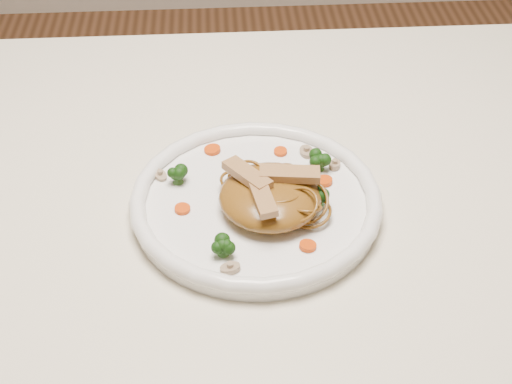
{
  "coord_description": "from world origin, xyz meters",
  "views": [
    {
      "loc": [
        -0.01,
        -0.74,
        1.36
      ],
      "look_at": [
        0.03,
        -0.05,
        0.78
      ],
      "focal_mm": 52.25,
      "sensor_mm": 36.0,
      "label": 1
    }
  ],
  "objects": [
    {
      "name": "mushroom_2",
      "position": [
        -0.09,
        -0.0,
        0.77
      ],
      "size": [
        0.03,
        0.03,
        0.01
      ],
      "primitive_type": "cylinder",
      "rotation": [
        0.0,
        0.0,
        -0.99
      ],
      "color": "tan",
      "rests_on": "plate"
    },
    {
      "name": "carrot_2",
      "position": [
        0.12,
        -0.03,
        0.77
      ],
      "size": [
        0.03,
        0.03,
        0.0
      ],
      "primitive_type": "cylinder",
      "rotation": [
        0.0,
        0.0,
        0.38
      ],
      "color": "#E24F08",
      "rests_on": "plate"
    },
    {
      "name": "carrot_0",
      "position": [
        0.07,
        0.04,
        0.77
      ],
      "size": [
        0.02,
        0.02,
        0.0
      ],
      "primitive_type": "cylinder",
      "rotation": [
        0.0,
        0.0,
        -0.37
      ],
      "color": "#E24F08",
      "rests_on": "plate"
    },
    {
      "name": "chicken_a",
      "position": [
        0.07,
        -0.06,
        0.81
      ],
      "size": [
        0.07,
        0.03,
        0.01
      ],
      "primitive_type": "cube",
      "rotation": [
        0.0,
        0.0,
        -0.08
      ],
      "color": "tan",
      "rests_on": "noodle_mound"
    },
    {
      "name": "carrot_4",
      "position": [
        0.08,
        -0.14,
        0.77
      ],
      "size": [
        0.03,
        0.03,
        0.0
      ],
      "primitive_type": "cylinder",
      "rotation": [
        0.0,
        0.0,
        0.42
      ],
      "color": "#E24F08",
      "rests_on": "plate"
    },
    {
      "name": "chicken_c",
      "position": [
        0.04,
        -0.1,
        0.81
      ],
      "size": [
        0.03,
        0.07,
        0.01
      ],
      "primitive_type": "cube",
      "rotation": [
        0.0,
        0.0,
        4.89
      ],
      "color": "tan",
      "rests_on": "noodle_mound"
    },
    {
      "name": "noodle_mound",
      "position": [
        0.05,
        -0.07,
        0.78
      ],
      "size": [
        0.13,
        0.13,
        0.04
      ],
      "primitive_type": "ellipsoid",
      "rotation": [
        0.0,
        0.0,
        0.08
      ],
      "color": "brown",
      "rests_on": "plate"
    },
    {
      "name": "broccoli_2",
      "position": [
        -0.01,
        -0.14,
        0.78
      ],
      "size": [
        0.02,
        0.02,
        0.03
      ],
      "primitive_type": null,
      "rotation": [
        0.0,
        0.0,
        0.01
      ],
      "color": "#143F0D",
      "rests_on": "plate"
    },
    {
      "name": "table",
      "position": [
        0.0,
        0.0,
        0.65
      ],
      "size": [
        1.2,
        0.8,
        0.75
      ],
      "color": "beige",
      "rests_on": "ground"
    },
    {
      "name": "plate",
      "position": [
        0.03,
        -0.05,
        0.76
      ],
      "size": [
        0.4,
        0.4,
        0.02
      ],
      "primitive_type": "cylinder",
      "rotation": [
        0.0,
        0.0,
        0.4
      ],
      "color": "white",
      "rests_on": "table"
    },
    {
      "name": "mushroom_1",
      "position": [
        0.14,
        0.01,
        0.77
      ],
      "size": [
        0.03,
        0.03,
        0.01
      ],
      "primitive_type": "cylinder",
      "rotation": [
        0.0,
        0.0,
        1.24
      ],
      "color": "tan",
      "rests_on": "plate"
    },
    {
      "name": "chicken_b",
      "position": [
        0.02,
        -0.06,
        0.81
      ],
      "size": [
        0.06,
        0.07,
        0.01
      ],
      "primitive_type": "cube",
      "rotation": [
        0.0,
        0.0,
        2.22
      ],
      "color": "tan",
      "rests_on": "noodle_mound"
    },
    {
      "name": "broccoli_1",
      "position": [
        -0.06,
        -0.01,
        0.78
      ],
      "size": [
        0.03,
        0.03,
        0.03
      ],
      "primitive_type": null,
      "rotation": [
        0.0,
        0.0,
        -0.13
      ],
      "color": "#143F0D",
      "rests_on": "plate"
    },
    {
      "name": "broccoli_3",
      "position": [
        0.11,
        -0.07,
        0.78
      ],
      "size": [
        0.03,
        0.03,
        0.03
      ],
      "primitive_type": null,
      "rotation": [
        0.0,
        0.0,
        -0.07
      ],
      "color": "#143F0D",
      "rests_on": "plate"
    },
    {
      "name": "carrot_3",
      "position": [
        -0.02,
        0.05,
        0.77
      ],
      "size": [
        0.03,
        0.03,
        0.0
      ],
      "primitive_type": "cylinder",
      "rotation": [
        0.0,
        0.0,
        0.2
      ],
      "color": "#E24F08",
      "rests_on": "plate"
    },
    {
      "name": "mushroom_0",
      "position": [
        -0.0,
        -0.17,
        0.77
      ],
      "size": [
        0.03,
        0.03,
        0.01
      ],
      "primitive_type": "cylinder",
      "rotation": [
        0.0,
        0.0,
        0.21
      ],
      "color": "tan",
      "rests_on": "plate"
    },
    {
      "name": "carrot_1",
      "position": [
        -0.06,
        -0.07,
        0.77
      ],
      "size": [
        0.02,
        0.02,
        0.0
      ],
      "primitive_type": "cylinder",
      "rotation": [
        0.0,
        0.0,
        0.14
      ],
      "color": "#E24F08",
      "rests_on": "plate"
    },
    {
      "name": "broccoli_0",
      "position": [
        0.12,
        0.0,
        0.78
      ],
      "size": [
        0.03,
        0.03,
        0.03
      ],
      "primitive_type": null,
      "rotation": [
        0.0,
        0.0,
        0.17
      ],
      "color": "#143F0D",
      "rests_on": "plate"
    },
    {
      "name": "mushroom_3",
      "position": [
        0.1,
        0.04,
        0.77
      ],
      "size": [
        0.03,
        0.03,
        0.01
      ],
      "primitive_type": "cylinder",
      "rotation": [
        0.0,
        0.0,
        1.72
      ],
      "color": "tan",
      "rests_on": "plate"
    }
  ]
}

